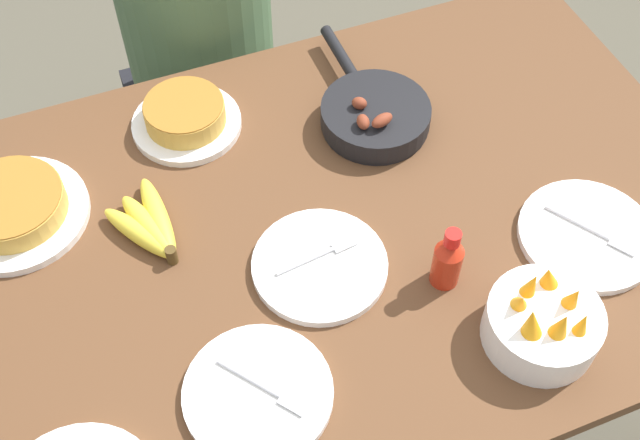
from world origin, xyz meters
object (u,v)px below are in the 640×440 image
(skillet, at_px, (374,114))
(empty_plate_near_front, at_px, (258,393))
(fruit_bowl_mango, at_px, (543,323))
(person_figure, at_px, (206,79))
(empty_plate_far_right, at_px, (587,235))
(frittata_plate_side, at_px, (185,117))
(hot_sauce_bottle, at_px, (448,260))
(frittata_plate_center, at_px, (13,208))
(empty_plate_mid_edge, at_px, (320,265))
(banana_bunch, at_px, (150,226))

(skillet, distance_m, empty_plate_near_front, 0.62)
(fruit_bowl_mango, bearing_deg, person_figure, 104.93)
(empty_plate_far_right, bearing_deg, frittata_plate_side, 138.18)
(empty_plate_near_front, bearing_deg, hot_sauce_bottle, 13.28)
(hot_sauce_bottle, bearing_deg, empty_plate_near_front, -166.72)
(skillet, height_order, empty_plate_near_front, skillet)
(empty_plate_far_right, bearing_deg, fruit_bowl_mango, -142.82)
(frittata_plate_center, height_order, empty_plate_near_front, frittata_plate_center)
(empty_plate_near_front, bearing_deg, empty_plate_mid_edge, 46.44)
(frittata_plate_side, bearing_deg, empty_plate_mid_edge, -73.54)
(empty_plate_mid_edge, bearing_deg, frittata_plate_center, 146.94)
(hot_sauce_bottle, bearing_deg, fruit_bowl_mango, -59.67)
(frittata_plate_side, bearing_deg, empty_plate_far_right, -41.82)
(skillet, distance_m, frittata_plate_center, 0.70)
(empty_plate_far_right, relative_size, fruit_bowl_mango, 1.31)
(frittata_plate_side, height_order, empty_plate_mid_edge, frittata_plate_side)
(banana_bunch, xyz_separation_m, fruit_bowl_mango, (0.54, -0.44, 0.02))
(empty_plate_far_right, relative_size, person_figure, 0.20)
(empty_plate_far_right, xyz_separation_m, hot_sauce_bottle, (-0.28, 0.02, 0.05))
(frittata_plate_side, relative_size, fruit_bowl_mango, 1.16)
(banana_bunch, height_order, fruit_bowl_mango, fruit_bowl_mango)
(frittata_plate_side, height_order, person_figure, person_figure)
(skillet, xyz_separation_m, frittata_plate_side, (-0.35, 0.13, -0.00))
(skillet, height_order, frittata_plate_side, skillet)
(skillet, distance_m, person_figure, 0.62)
(empty_plate_near_front, bearing_deg, frittata_plate_center, 120.92)
(banana_bunch, xyz_separation_m, frittata_plate_side, (0.13, 0.23, 0.01))
(frittata_plate_center, bearing_deg, skillet, -2.21)
(hot_sauce_bottle, bearing_deg, skillet, 84.61)
(empty_plate_near_front, relative_size, hot_sauce_bottle, 1.77)
(frittata_plate_side, height_order, empty_plate_near_front, frittata_plate_side)
(frittata_plate_side, bearing_deg, hot_sauce_bottle, -58.57)
(skillet, bearing_deg, fruit_bowl_mango, -173.97)
(empty_plate_far_right, bearing_deg, frittata_plate_center, 155.75)
(banana_bunch, distance_m, skillet, 0.49)
(skillet, xyz_separation_m, empty_plate_near_front, (-0.40, -0.47, -0.02))
(fruit_bowl_mango, distance_m, hot_sauce_bottle, 0.18)
(person_figure, bearing_deg, hot_sauce_bottle, -78.10)
(banana_bunch, height_order, frittata_plate_side, frittata_plate_side)
(fruit_bowl_mango, relative_size, hot_sauce_bottle, 1.40)
(banana_bunch, xyz_separation_m, empty_plate_far_right, (0.72, -0.30, -0.01))
(banana_bunch, distance_m, empty_plate_mid_edge, 0.31)
(banana_bunch, bearing_deg, person_figure, 67.27)
(frittata_plate_center, xyz_separation_m, person_figure, (0.47, 0.49, -0.27))
(hot_sauce_bottle, relative_size, person_figure, 0.11)
(frittata_plate_side, xyz_separation_m, empty_plate_far_right, (0.59, -0.53, -0.02))
(empty_plate_near_front, xyz_separation_m, empty_plate_mid_edge, (0.18, 0.19, -0.00))
(hot_sauce_bottle, bearing_deg, banana_bunch, 147.51)
(frittata_plate_side, bearing_deg, banana_bunch, -120.13)
(fruit_bowl_mango, height_order, hot_sauce_bottle, hot_sauce_bottle)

